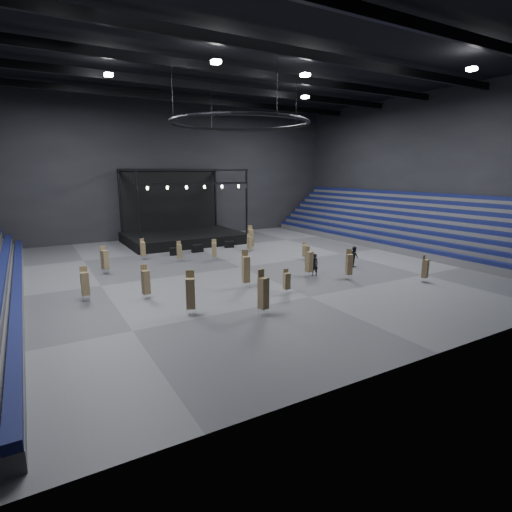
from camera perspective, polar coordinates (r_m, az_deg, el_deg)
floor at (r=37.64m, az=-2.17°, el=-1.61°), size 50.00×50.00×0.00m
ceiling at (r=37.70m, az=-2.41°, el=26.03°), size 50.00×42.00×0.20m
wall_back at (r=56.02m, az=-12.57°, el=11.87°), size 50.00×0.20×18.00m
wall_front at (r=20.48m, az=26.84°, el=11.14°), size 50.00×0.20×18.00m
wall_right at (r=53.06m, az=22.87°, el=11.24°), size 0.20×42.00×18.00m
bleachers_right at (r=51.93m, az=20.83°, el=3.33°), size 7.20×40.00×6.40m
stage at (r=52.03m, az=-10.59°, el=3.62°), size 14.00×10.00×9.20m
truss_ring at (r=36.81m, az=-2.34°, el=18.46°), size 12.30×12.30×5.15m
roof_girders at (r=37.52m, az=-2.40°, el=24.84°), size 49.00×30.35×0.70m
floodlights at (r=33.98m, az=1.07°, el=25.17°), size 28.60×16.60×0.25m
flight_case_left at (r=43.86m, az=-11.43°, el=0.65°), size 1.30×0.84×0.80m
flight_case_mid at (r=45.09m, az=-8.37°, el=1.09°), size 1.29×0.71×0.83m
flight_case_right at (r=47.42m, az=-3.88°, el=1.67°), size 1.23×0.87×0.74m
chair_stack_0 at (r=25.24m, az=-9.34°, el=-5.18°), size 0.72×0.72×2.86m
chair_stack_1 at (r=34.37m, az=7.58°, el=-0.73°), size 0.60×0.60×2.60m
chair_stack_2 at (r=29.08m, az=-15.48°, el=-3.55°), size 0.54×0.54×2.49m
chair_stack_3 at (r=35.20m, az=23.02°, el=-1.60°), size 0.55×0.55×2.24m
chair_stack_4 at (r=24.91m, az=1.04°, el=-5.19°), size 0.63×0.63×2.93m
chair_stack_5 at (r=40.89m, az=6.99°, el=0.81°), size 0.56×0.56×1.82m
chair_stack_6 at (r=42.30m, az=-15.86°, el=1.01°), size 0.46×0.46×2.17m
chair_stack_7 at (r=29.46m, az=4.40°, el=-3.51°), size 0.48×0.48×1.85m
chair_stack_8 at (r=40.42m, az=-6.00°, el=0.94°), size 0.63×0.63×2.17m
chair_stack_9 at (r=30.13m, az=-23.25°, el=-3.56°), size 0.51×0.51×2.44m
chair_stack_10 at (r=44.74m, az=-0.94°, el=1.98°), size 0.51×0.51×2.03m
chair_stack_11 at (r=40.52m, az=-10.90°, el=0.72°), size 0.47×0.47×2.06m
chair_stack_12 at (r=34.17m, az=13.17°, el=-1.09°), size 0.62×0.62×2.54m
chair_stack_13 at (r=45.60m, az=-0.76°, el=2.67°), size 0.63×0.63×2.84m
chair_stack_14 at (r=30.73m, az=-1.46°, el=-1.83°), size 0.60×0.60×2.98m
chair_stack_15 at (r=37.57m, az=-20.81°, el=-0.43°), size 0.67×0.67×2.45m
man_center at (r=34.80m, az=8.33°, el=-1.22°), size 0.81×0.64×1.94m
crew_member at (r=38.88m, az=13.84°, el=-0.05°), size 1.02×1.14×1.94m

